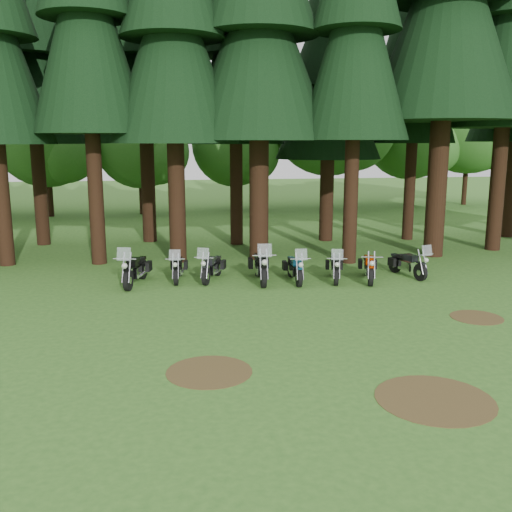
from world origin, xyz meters
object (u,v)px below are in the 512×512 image
Objects in this scene: motorcycle_5 at (335,268)px; motorcycle_7 at (408,265)px; motorcycle_4 at (295,269)px; motorcycle_3 at (261,267)px; motorcycle_0 at (135,270)px; motorcycle_2 at (212,268)px; motorcycle_1 at (178,269)px; motorcycle_6 at (369,268)px.

motorcycle_5 is 0.99× the size of motorcycle_7.
motorcycle_4 reaches higher than motorcycle_7.
motorcycle_5 is at bearing -2.54° from motorcycle_3.
motorcycle_0 is 2.58m from motorcycle_2.
motorcycle_5 is at bearing 10.27° from motorcycle_0.
motorcycle_0 reaches higher than motorcycle_1.
motorcycle_4 is 2.56m from motorcycle_6.
motorcycle_1 is at bearing 170.18° from motorcycle_3.
motorcycle_1 is 0.96× the size of motorcycle_6.
motorcycle_2 is at bearing -176.32° from motorcycle_5.
motorcycle_7 reaches higher than motorcycle_6.
motorcycle_2 is at bearing 168.37° from motorcycle_4.
motorcycle_0 is at bearing -153.90° from motorcycle_2.
motorcycle_3 is at bearing 164.73° from motorcycle_7.
motorcycle_1 is at bearing 170.03° from motorcycle_4.
motorcycle_7 is at bearing 1.58° from motorcycle_1.
motorcycle_0 reaches higher than motorcycle_7.
motorcycle_5 is at bearing -174.04° from motorcycle_6.
motorcycle_2 is at bearing -174.37° from motorcycle_6.
motorcycle_0 is 5.36m from motorcycle_4.
motorcycle_6 is at bearing 178.32° from motorcycle_7.
motorcycle_4 reaches higher than motorcycle_5.
motorcycle_0 is 1.13× the size of motorcycle_7.
motorcycle_5 is 2.71m from motorcycle_7.
motorcycle_4 is 1.03× the size of motorcycle_7.
motorcycle_1 is at bearing -166.46° from motorcycle_2.
motorcycle_1 is 1.17m from motorcycle_2.
motorcycle_6 is (3.69, -0.47, -0.06)m from motorcycle_3.
motorcycle_5 is at bearing 169.09° from motorcycle_7.
motorcycle_7 is (5.26, -0.13, -0.07)m from motorcycle_3.
motorcycle_2 is 2.85m from motorcycle_4.
motorcycle_1 is 5.40m from motorcycle_5.
motorcycle_5 is (1.40, -0.07, -0.02)m from motorcycle_4.
motorcycle_3 is (1.61, -0.49, 0.07)m from motorcycle_2.
motorcycle_1 is 4.01m from motorcycle_4.
motorcycle_3 is (4.18, -0.30, 0.02)m from motorcycle_0.
motorcycle_3 is at bearing 5.07° from motorcycle_2.
motorcycle_3 is (2.77, -0.66, 0.09)m from motorcycle_1.
motorcycle_6 is 1.60m from motorcycle_7.
motorcycle_4 is (5.33, -0.50, -0.05)m from motorcycle_0.
motorcycle_1 is at bearing -175.89° from motorcycle_5.
motorcycle_2 is 1.68m from motorcycle_3.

